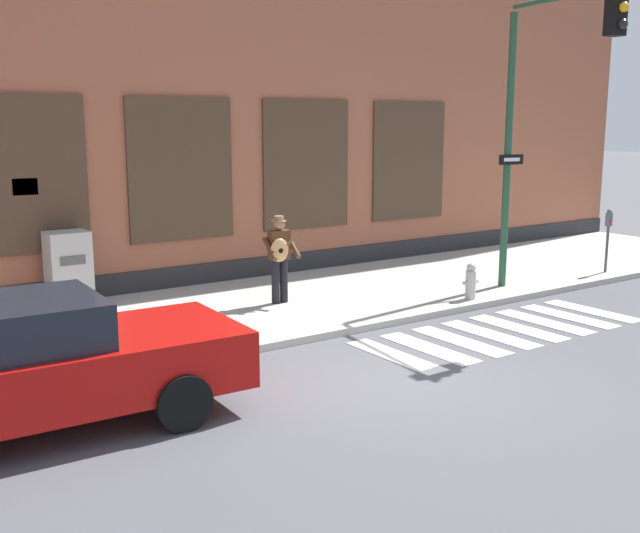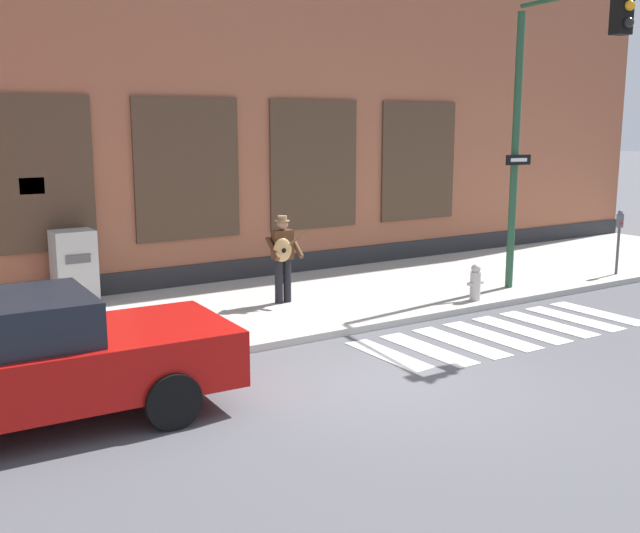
% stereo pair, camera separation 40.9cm
% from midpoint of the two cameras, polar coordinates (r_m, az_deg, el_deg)
% --- Properties ---
extents(ground_plane, '(160.00, 160.00, 0.00)m').
position_cam_midpoint_polar(ground_plane, '(10.36, 4.03, -8.47)').
color(ground_plane, '#4C4C51').
extents(sidewalk, '(28.00, 4.56, 0.12)m').
position_cam_midpoint_polar(sidewalk, '(13.79, -7.14, -3.37)').
color(sidewalk, '#ADAAA3').
rests_on(sidewalk, ground).
extents(building_backdrop, '(28.00, 4.06, 9.32)m').
position_cam_midpoint_polar(building_backdrop, '(17.32, -14.32, 14.57)').
color(building_backdrop, '#99563D').
rests_on(building_backdrop, ground).
extents(crosswalk, '(5.20, 1.90, 0.01)m').
position_cam_midpoint_polar(crosswalk, '(12.89, 12.96, -4.82)').
color(crosswalk, silver).
rests_on(crosswalk, ground).
extents(red_car, '(4.67, 2.12, 1.53)m').
position_cam_midpoint_polar(red_car, '(9.09, -22.14, -6.95)').
color(red_car, '#B20F0C').
rests_on(red_car, ground).
extents(busker, '(0.71, 0.56, 1.64)m').
position_cam_midpoint_polar(busker, '(13.86, -3.95, 0.95)').
color(busker, black).
rests_on(busker, sidewalk).
extents(traffic_light, '(0.78, 2.81, 5.62)m').
position_cam_midpoint_polar(traffic_light, '(14.83, 16.15, 12.49)').
color(traffic_light, '#234C33').
rests_on(traffic_light, sidewalk).
extents(parking_meter, '(0.13, 0.11, 1.44)m').
position_cam_midpoint_polar(parking_meter, '(17.90, 20.49, 2.57)').
color(parking_meter, '#47474C').
rests_on(parking_meter, sidewalk).
extents(utility_box, '(0.74, 0.62, 1.39)m').
position_cam_midpoint_polar(utility_box, '(14.42, -19.38, -0.20)').
color(utility_box, '#ADADA8').
rests_on(utility_box, sidewalk).
extents(fire_hydrant, '(0.38, 0.20, 0.70)m').
position_cam_midpoint_polar(fire_hydrant, '(14.52, 10.63, -1.12)').
color(fire_hydrant, '#B2ADA8').
rests_on(fire_hydrant, sidewalk).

